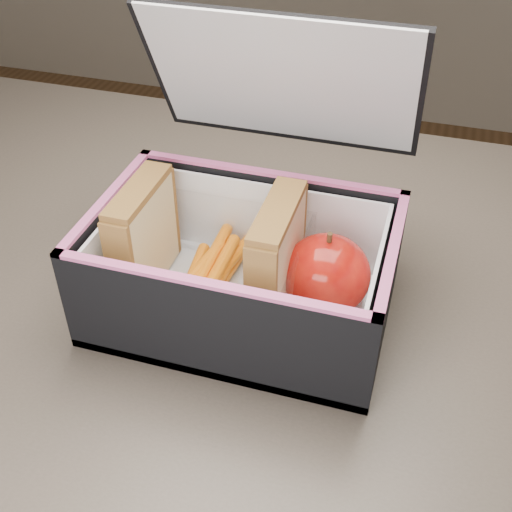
{
  "coord_description": "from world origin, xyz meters",
  "views": [
    {
      "loc": [
        0.19,
        -0.48,
        1.2
      ],
      "look_at": [
        0.05,
        -0.03,
        0.81
      ],
      "focal_mm": 45.0,
      "sensor_mm": 36.0,
      "label": 1
    }
  ],
  "objects": [
    {
      "name": "kitchen_table",
      "position": [
        0.0,
        0.0,
        0.66
      ],
      "size": [
        1.2,
        0.8,
        0.75
      ],
      "color": "brown",
      "rests_on": "ground"
    },
    {
      "name": "lunch_bag",
      "position": [
        0.04,
        -0.03,
        0.81
      ],
      "size": [
        0.28,
        0.27,
        0.27
      ],
      "color": "black",
      "rests_on": "kitchen_table"
    },
    {
      "name": "plastic_tub",
      "position": [
        0.0,
        -0.03,
        0.8
      ],
      "size": [
        0.18,
        0.13,
        0.07
      ],
      "primitive_type": null,
      "color": "white",
      "rests_on": "lunch_bag"
    },
    {
      "name": "sandwich_left",
      "position": [
        -0.06,
        -0.03,
        0.82
      ],
      "size": [
        0.03,
        0.1,
        0.11
      ],
      "color": "#E6CB8B",
      "rests_on": "plastic_tub"
    },
    {
      "name": "sandwich_right",
      "position": [
        0.07,
        -0.03,
        0.82
      ],
      "size": [
        0.03,
        0.1,
        0.11
      ],
      "color": "#E6CB8B",
      "rests_on": "plastic_tub"
    },
    {
      "name": "carrot_sticks",
      "position": [
        0.0,
        -0.03,
        0.78
      ],
      "size": [
        0.05,
        0.16,
        0.03
      ],
      "color": "orange",
      "rests_on": "plastic_tub"
    },
    {
      "name": "paper_napkin",
      "position": [
        0.11,
        -0.03,
        0.77
      ],
      "size": [
        0.09,
        0.09,
        0.01
      ],
      "primitive_type": "cube",
      "rotation": [
        0.0,
        0.0,
        0.11
      ],
      "color": "white",
      "rests_on": "lunch_bag"
    },
    {
      "name": "red_apple",
      "position": [
        0.12,
        -0.03,
        0.81
      ],
      "size": [
        0.1,
        0.1,
        0.09
      ],
      "rotation": [
        0.0,
        0.0,
        0.22
      ],
      "color": "#920608",
      "rests_on": "paper_napkin"
    }
  ]
}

